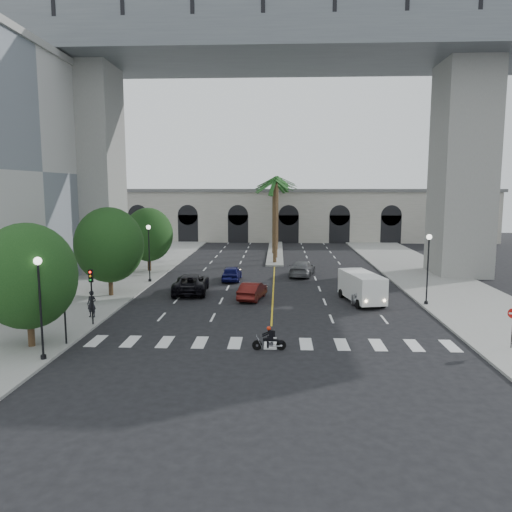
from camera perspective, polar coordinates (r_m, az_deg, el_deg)
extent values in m
plane|color=black|center=(29.99, 1.71, -9.08)|extent=(140.00, 140.00, 0.00)
cube|color=gray|center=(47.13, -16.57, -3.07)|extent=(8.00, 100.00, 0.15)
cube|color=gray|center=(46.87, 20.71, -3.31)|extent=(8.00, 100.00, 0.15)
cube|color=gray|center=(67.25, 2.22, 0.46)|extent=(2.00, 24.00, 0.20)
cube|color=beige|center=(83.83, 2.31, 4.60)|extent=(70.00, 10.00, 8.00)
cube|color=slate|center=(83.69, 2.33, 7.51)|extent=(71.00, 10.50, 0.50)
cube|color=gray|center=(53.85, 22.51, 9.03)|extent=(5.00, 6.00, 20.80)
cube|color=gray|center=(54.13, -18.10, 9.23)|extent=(5.00, 6.00, 20.80)
cube|color=slate|center=(52.60, 8.12, 22.38)|extent=(75.00, 13.00, 2.50)
cube|color=slate|center=(59.02, 7.57, 23.27)|extent=(75.00, 0.60, 3.00)
cylinder|color=#47331E|center=(56.83, 2.17, 3.82)|extent=(0.40, 0.40, 9.50)
cylinder|color=#47331E|center=(60.81, 2.30, 4.23)|extent=(0.40, 0.40, 9.80)
cylinder|color=#47331E|center=(64.82, 2.05, 4.23)|extent=(0.40, 0.40, 9.30)
cylinder|color=#47331E|center=(68.79, 2.38, 4.77)|extent=(0.40, 0.40, 10.10)
cylinder|color=#47331E|center=(72.80, 2.19, 4.74)|extent=(0.40, 0.40, 9.60)
cylinder|color=#47331E|center=(76.78, 2.44, 5.01)|extent=(0.40, 0.40, 9.90)
cylinder|color=#382616|center=(29.95, -24.34, -7.49)|extent=(0.36, 0.36, 2.34)
ellipsoid|color=#113312|center=(29.36, -24.65, -2.09)|extent=(5.20, 5.20, 5.72)
cylinder|color=#382616|center=(41.63, -16.27, -2.86)|extent=(0.36, 0.36, 2.45)
ellipsoid|color=#113312|center=(41.20, -16.43, 1.23)|extent=(5.44, 5.44, 5.98)
cylinder|color=#382616|center=(52.98, -12.10, -0.58)|extent=(0.36, 0.36, 2.27)
ellipsoid|color=#113312|center=(52.66, -12.19, 2.41)|extent=(5.04, 5.04, 5.54)
cylinder|color=black|center=(27.82, -23.11, -10.70)|extent=(0.28, 0.28, 0.36)
cylinder|color=black|center=(27.17, -23.39, -5.85)|extent=(0.11, 0.11, 5.00)
sphere|color=white|center=(26.71, -23.68, -0.52)|extent=(0.40, 0.40, 0.40)
cylinder|color=black|center=(47.01, -12.02, -2.81)|extent=(0.28, 0.28, 0.36)
cylinder|color=black|center=(46.63, -12.11, 0.11)|extent=(0.11, 0.11, 5.00)
sphere|color=white|center=(46.36, -12.20, 3.24)|extent=(0.40, 0.40, 0.40)
cylinder|color=black|center=(39.24, 18.86, -5.17)|extent=(0.28, 0.28, 0.36)
cylinder|color=black|center=(38.79, 19.02, -1.68)|extent=(0.11, 0.11, 5.00)
sphere|color=white|center=(38.47, 19.19, 2.07)|extent=(0.40, 0.40, 0.40)
cylinder|color=black|center=(29.53, -21.00, -6.36)|extent=(0.10, 0.10, 3.50)
cube|color=black|center=(29.21, -21.14, -3.50)|extent=(0.25, 0.18, 0.80)
cylinder|color=black|center=(33.13, -18.24, -4.72)|extent=(0.10, 0.10, 3.50)
cube|color=black|center=(32.84, -18.36, -2.16)|extent=(0.25, 0.18, 0.80)
cylinder|color=black|center=(27.37, 0.13, -10.15)|extent=(0.55, 0.11, 0.54)
cylinder|color=black|center=(27.40, 2.89, -10.14)|extent=(0.55, 0.11, 0.54)
cube|color=silver|center=(27.36, 1.61, -10.01)|extent=(0.37, 0.27, 0.24)
cube|color=black|center=(27.28, 1.32, -9.50)|extent=(0.50, 0.22, 0.18)
cube|color=black|center=(27.30, 2.19, -9.57)|extent=(0.42, 0.23, 0.11)
cylinder|color=black|center=(27.22, 0.55, -9.10)|extent=(0.05, 0.50, 0.03)
cube|color=black|center=(27.19, 1.75, -8.88)|extent=(0.25, 0.35, 0.47)
cube|color=black|center=(27.18, 2.05, -8.79)|extent=(0.14, 0.28, 0.34)
sphere|color=red|center=(27.10, 1.48, -8.26)|extent=(0.24, 0.24, 0.24)
imported|color=#BCBDC1|center=(39.47, 12.06, -3.88)|extent=(2.18, 4.96, 1.66)
imported|color=#4B110F|center=(39.26, -0.41, -3.98)|extent=(2.26, 4.37, 1.37)
imported|color=black|center=(41.90, -7.43, -3.12)|extent=(3.07, 5.98, 1.61)
imported|color=#595A5D|center=(49.68, 5.29, -1.44)|extent=(3.10, 5.45, 1.49)
imported|color=#111351|center=(47.10, -2.79, -1.98)|extent=(1.71, 4.15, 1.41)
cube|color=white|center=(38.85, 11.97, -3.38)|extent=(3.03, 5.61, 1.97)
cube|color=black|center=(36.52, 13.41, -3.75)|extent=(1.83, 0.62, 0.84)
cylinder|color=black|center=(37.01, 11.63, -5.41)|extent=(0.41, 0.73, 0.69)
cylinder|color=black|center=(37.71, 14.30, -5.25)|extent=(0.41, 0.73, 0.69)
cylinder|color=black|center=(40.44, 9.74, -4.24)|extent=(0.41, 0.73, 0.69)
cylinder|color=black|center=(41.08, 12.21, -4.11)|extent=(0.41, 0.73, 0.69)
imported|color=black|center=(35.07, -18.26, -5.23)|extent=(0.72, 0.56, 1.78)
imported|color=black|center=(41.74, -21.60, -3.36)|extent=(1.07, 1.05, 1.74)
cylinder|color=black|center=(30.36, 27.23, -7.52)|extent=(0.05, 0.05, 2.28)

